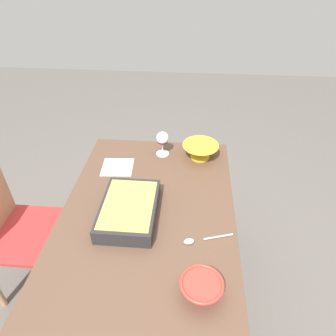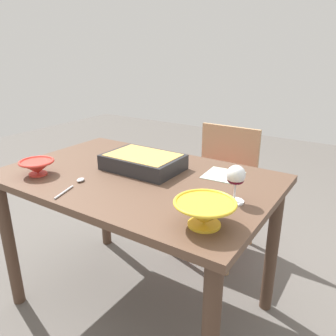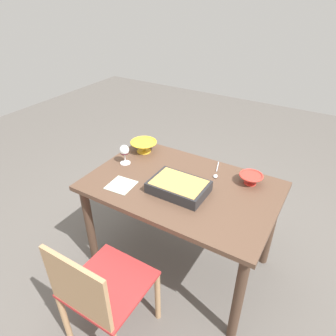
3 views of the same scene
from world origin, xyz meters
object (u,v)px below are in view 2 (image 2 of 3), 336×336
at_px(mixing_bowl, 205,212).
at_px(napkin, 223,175).
at_px(small_bowl, 37,167).
at_px(dining_table, 137,196).
at_px(serving_spoon, 76,183).
at_px(chair, 220,183).
at_px(casserole_dish, 143,161).
at_px(wine_glass, 236,178).

relative_size(mixing_bowl, napkin, 1.22).
bearing_deg(small_bowl, dining_table, 32.69).
relative_size(mixing_bowl, serving_spoon, 0.98).
relative_size(chair, mixing_bowl, 3.91).
height_order(dining_table, casserole_dish, casserole_dish).
relative_size(wine_glass, napkin, 0.87).
distance_m(dining_table, chair, 0.79).
xyz_separation_m(mixing_bowl, serving_spoon, (-0.63, 0.01, -0.04)).
distance_m(chair, serving_spoon, 1.07).
bearing_deg(small_bowl, wine_glass, 14.37).
bearing_deg(wine_glass, napkin, 122.42).
xyz_separation_m(casserole_dish, small_bowl, (-0.37, -0.33, -0.00)).
height_order(casserole_dish, napkin, casserole_dish).
height_order(chair, casserole_dish, casserole_dish).
bearing_deg(napkin, casserole_dish, -159.34).
distance_m(wine_glass, casserole_dish, 0.53).
relative_size(casserole_dish, napkin, 2.12).
bearing_deg(dining_table, napkin, 32.55).
bearing_deg(casserole_dish, small_bowl, -137.98).
bearing_deg(casserole_dish, dining_table, -75.13).
bearing_deg(casserole_dish, wine_glass, -11.38).
bearing_deg(serving_spoon, wine_glass, 18.59).
height_order(dining_table, serving_spoon, serving_spoon).
bearing_deg(serving_spoon, napkin, 43.11).
height_order(wine_glass, mixing_bowl, wine_glass).
xyz_separation_m(dining_table, serving_spoon, (-0.15, -0.24, 0.11)).
height_order(mixing_bowl, napkin, mixing_bowl).
distance_m(dining_table, wine_glass, 0.54).
distance_m(casserole_dish, napkin, 0.39).
relative_size(wine_glass, casserole_dish, 0.41).
xyz_separation_m(wine_glass, small_bowl, (-0.88, -0.23, -0.06)).
height_order(dining_table, wine_glass, wine_glass).
xyz_separation_m(dining_table, casserole_dish, (-0.02, 0.08, 0.15)).
distance_m(casserole_dish, mixing_bowl, 0.60).
distance_m(chair, mixing_bowl, 1.14).
xyz_separation_m(wine_glass, mixing_bowl, (-0.01, -0.22, -0.05)).
xyz_separation_m(dining_table, mixing_bowl, (0.48, -0.24, 0.16)).
bearing_deg(casserole_dish, napkin, 20.66).
relative_size(serving_spoon, napkin, 1.25).
relative_size(chair, wine_glass, 5.48).
bearing_deg(mixing_bowl, small_bowl, -179.71).
bearing_deg(dining_table, serving_spoon, -121.46).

